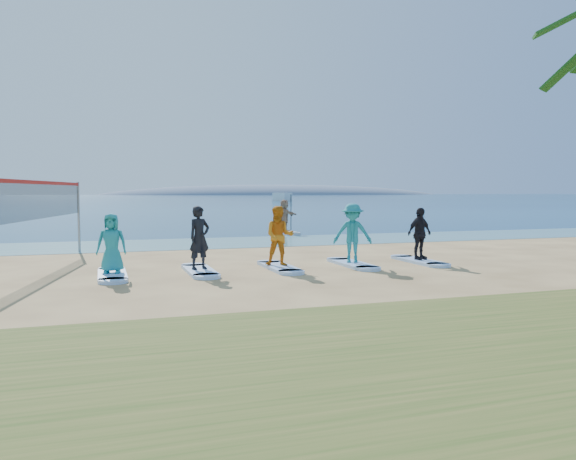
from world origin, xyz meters
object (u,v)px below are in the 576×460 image
object	(u,v)px
paddleboard	(285,232)
boat_offshore_b	(282,201)
surfboard_1	(200,271)
surfboard_4	(419,261)
surfboard_2	(279,267)
surfboard_3	(352,264)
surfboard_0	(112,275)
student_4	(419,234)
student_0	(112,243)
volleyball_net	(39,201)
student_2	(279,236)
paddleboarder	(285,215)
student_1	(199,238)
student_3	(352,233)

from	to	relation	value
paddleboard	boat_offshore_b	world-z (taller)	boat_offshore_b
surfboard_1	surfboard_4	xyz separation A→B (m)	(6.73, 0.00, 0.00)
surfboard_2	surfboard_3	bearing A→B (deg)	0.00
surfboard_0	student_4	xyz separation A→B (m)	(8.97, 0.00, 0.84)
surfboard_4	paddleboard	bearing A→B (deg)	91.03
student_0	paddleboard	bearing A→B (deg)	65.87
volleyball_net	surfboard_1	bearing A→B (deg)	-27.76
surfboard_2	student_2	size ratio (longest dim) A/B	1.31
surfboard_1	student_2	xyz separation A→B (m)	(2.24, 0.00, 0.88)
boat_offshore_b	surfboard_1	xyz separation A→B (m)	(-35.54, -103.21, 0.04)
surfboard_1	surfboard_3	size ratio (longest dim) A/B	1.00
paddleboarder	student_0	bearing A→B (deg)	124.36
volleyball_net	surfboard_2	xyz separation A→B (m)	(6.37, -2.17, -1.86)
student_2	student_4	distance (m)	4.49
surfboard_1	surfboard_2	xyz separation A→B (m)	(2.24, 0.00, 0.00)
surfboard_0	student_2	size ratio (longest dim) A/B	1.31
volleyball_net	surfboard_4	bearing A→B (deg)	-11.32
paddleboarder	surfboard_4	bearing A→B (deg)	160.19
student_4	surfboard_1	bearing A→B (deg)	164.80
surfboard_3	surfboard_4	distance (m)	2.24
paddleboarder	surfboard_3	bearing A→B (deg)	150.05
surfboard_0	surfboard_4	size ratio (longest dim) A/B	1.00
boat_offshore_b	surfboard_0	bearing A→B (deg)	-123.78
surfboard_2	student_1	bearing A→B (deg)	180.00
paddleboarder	surfboard_1	size ratio (longest dim) A/B	0.73
surfboard_1	surfboard_2	distance (m)	2.24
paddleboarder	surfboard_2	size ratio (longest dim) A/B	0.73
student_3	student_4	size ratio (longest dim) A/B	1.09
surfboard_1	student_1	world-z (taller)	student_1
paddleboard	surfboard_1	xyz separation A→B (m)	(-6.50, -12.58, -0.01)
student_0	surfboard_1	world-z (taller)	student_0
student_1	surfboard_2	world-z (taller)	student_1
volleyball_net	student_0	xyz separation A→B (m)	(1.89, -2.17, -1.05)
volleyball_net	student_3	size ratio (longest dim) A/B	5.17
surfboard_2	student_3	world-z (taller)	student_3
paddleboard	student_4	xyz separation A→B (m)	(0.23, -12.58, 0.82)
surfboard_0	surfboard_3	distance (m)	6.73
surfboard_0	student_0	xyz separation A→B (m)	(0.00, 0.00, 0.81)
paddleboarder	boat_offshore_b	size ratio (longest dim) A/B	0.32
student_1	boat_offshore_b	bearing A→B (deg)	46.56
boat_offshore_b	surfboard_4	world-z (taller)	boat_offshore_b
student_1	surfboard_3	xyz separation A→B (m)	(4.49, 0.00, -0.89)
student_4	volleyball_net	bearing A→B (deg)	153.48
volleyball_net	surfboard_1	xyz separation A→B (m)	(4.13, -2.17, -1.86)
surfboard_2	student_3	xyz separation A→B (m)	(2.24, 0.00, 0.91)
student_0	student_1	xyz separation A→B (m)	(2.24, 0.00, 0.08)
student_3	surfboard_3	bearing A→B (deg)	0.00
paddleboard	student_3	size ratio (longest dim) A/B	1.74
surfboard_0	surfboard_2	distance (m)	4.49
surfboard_3	student_3	size ratio (longest dim) A/B	1.27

